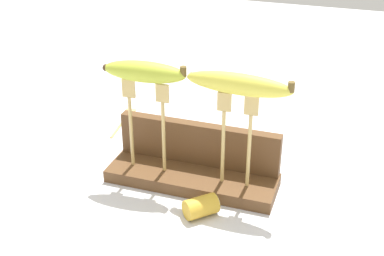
# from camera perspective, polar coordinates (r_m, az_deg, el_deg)

# --- Properties ---
(ground_plane) EXTENTS (3.00, 3.00, 0.00)m
(ground_plane) POSITION_cam_1_polar(r_m,az_deg,el_deg) (1.05, 0.00, -6.05)
(ground_plane) COLOR silver
(wooden_board) EXTENTS (0.34, 0.11, 0.03)m
(wooden_board) POSITION_cam_1_polar(r_m,az_deg,el_deg) (1.05, 0.00, -5.47)
(wooden_board) COLOR brown
(wooden_board) RESTS_ON ground
(board_backstop) EXTENTS (0.33, 0.02, 0.09)m
(board_backstop) POSITION_cam_1_polar(r_m,az_deg,el_deg) (1.05, 0.75, -1.68)
(board_backstop) COLOR brown
(board_backstop) RESTS_ON wooden_board
(fork_stand_left) EXTENTS (0.09, 0.01, 0.19)m
(fork_stand_left) POSITION_cam_1_polar(r_m,az_deg,el_deg) (1.01, -5.00, 1.10)
(fork_stand_left) COLOR tan
(fork_stand_left) RESTS_ON wooden_board
(fork_stand_right) EXTENTS (0.08, 0.01, 0.19)m
(fork_stand_right) POSITION_cam_1_polar(r_m,az_deg,el_deg) (0.96, 4.90, -0.44)
(fork_stand_right) COLOR tan
(fork_stand_right) RESTS_ON wooden_board
(banana_raised_left) EXTENTS (0.17, 0.05, 0.04)m
(banana_raised_left) POSITION_cam_1_polar(r_m,az_deg,el_deg) (0.97, -5.23, 6.15)
(banana_raised_left) COLOR #B2C138
(banana_raised_left) RESTS_ON fork_stand_left
(banana_raised_right) EXTENTS (0.20, 0.04, 0.04)m
(banana_raised_right) POSITION_cam_1_polar(r_m,az_deg,el_deg) (0.91, 5.14, 4.82)
(banana_raised_right) COLOR #DBD147
(banana_raised_right) RESTS_ON fork_stand_right
(fork_fallen_near) EXTENTS (0.04, 0.16, 0.01)m
(fork_fallen_near) POSITION_cam_1_polar(r_m,az_deg,el_deg) (1.31, -7.38, 1.09)
(fork_fallen_near) COLOR tan
(fork_fallen_near) RESTS_ON ground
(banana_chunk_near) EXTENTS (0.07, 0.07, 0.04)m
(banana_chunk_near) POSITION_cam_1_polar(r_m,az_deg,el_deg) (0.96, 1.03, -8.58)
(banana_chunk_near) COLOR gold
(banana_chunk_near) RESTS_ON ground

